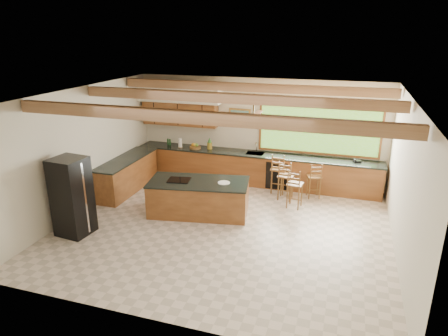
% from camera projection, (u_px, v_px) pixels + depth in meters
% --- Properties ---
extents(ground, '(7.20, 7.20, 0.00)m').
position_uv_depth(ground, '(224.00, 228.00, 9.06)').
color(ground, beige).
rests_on(ground, ground).
extents(room_shell, '(7.27, 6.54, 3.02)m').
position_uv_depth(room_shell, '(226.00, 126.00, 8.98)').
color(room_shell, beige).
rests_on(room_shell, ground).
extents(counter_run, '(7.12, 3.10, 1.27)m').
position_uv_depth(counter_run, '(224.00, 170.00, 11.42)').
color(counter_run, brown).
rests_on(counter_run, ground).
extents(island, '(2.53, 1.51, 0.85)m').
position_uv_depth(island, '(199.00, 197.00, 9.66)').
color(island, brown).
rests_on(island, ground).
extents(refrigerator, '(0.74, 0.72, 1.73)m').
position_uv_depth(refrigerator, '(72.00, 197.00, 8.56)').
color(refrigerator, black).
rests_on(refrigerator, ground).
extents(bar_stool_a, '(0.44, 0.44, 1.14)m').
position_uv_depth(bar_stool_a, '(279.00, 170.00, 10.77)').
color(bar_stool_a, brown).
rests_on(bar_stool_a, ground).
extents(bar_stool_b, '(0.42, 0.42, 1.08)m').
position_uv_depth(bar_stool_b, '(286.00, 177.00, 10.35)').
color(bar_stool_b, brown).
rests_on(bar_stool_b, ground).
extents(bar_stool_c, '(0.42, 0.42, 1.03)m').
position_uv_depth(bar_stool_c, '(295.00, 185.00, 9.87)').
color(bar_stool_c, brown).
rests_on(bar_stool_c, ground).
extents(bar_stool_d, '(0.45, 0.45, 0.98)m').
position_uv_depth(bar_stool_d, '(314.00, 177.00, 10.49)').
color(bar_stool_d, brown).
rests_on(bar_stool_d, ground).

